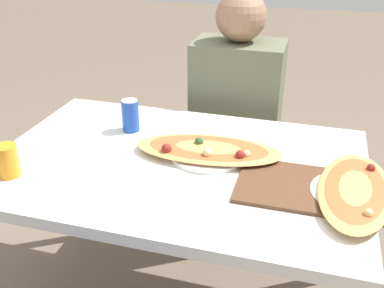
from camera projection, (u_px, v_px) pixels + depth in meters
The scene contains 8 objects.
dining_table at pixel (178, 178), 1.57m from camera, with size 1.26×0.84×0.73m.
chair_far_seated at pixel (239, 133), 2.27m from camera, with size 0.40×0.40×0.88m.
person_seated at pixel (236, 101), 2.07m from camera, with size 0.40×0.28×1.20m.
pizza_main at pixel (208, 150), 1.56m from camera, with size 0.53×0.27×0.06m.
soda_can at pixel (130, 115), 1.72m from camera, with size 0.07×0.07×0.12m.
drink_glass at pixel (7, 161), 1.42m from camera, with size 0.07×0.07×0.11m.
serving_tray at pixel (316, 189), 1.36m from camera, with size 0.48×0.27×0.01m.
pizza_second at pixel (355, 191), 1.33m from camera, with size 0.26×0.47×0.05m.
Camera 1 is at (0.42, -1.27, 1.48)m, focal length 42.00 mm.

